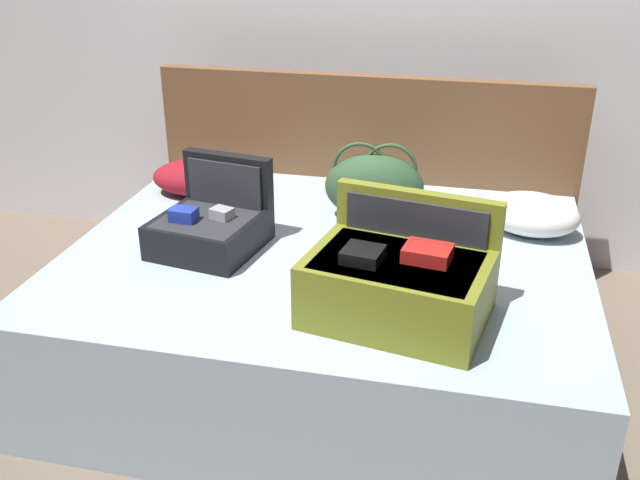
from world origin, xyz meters
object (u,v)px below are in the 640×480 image
Objects in this scene: bed at (327,308)px; hard_case_medium at (211,224)px; pillow_center_head at (532,214)px; duffel_bag at (374,186)px; pillow_near_headboard at (197,177)px; hard_case_large at (399,281)px.

hard_case_medium reaches higher than bed.
duffel_bag is at bearing 179.12° from pillow_center_head.
bed is at bearing -156.42° from pillow_center_head.
pillow_near_headboard is (-0.87, 0.11, -0.07)m from duffel_bag.
hard_case_medium is at bearing -62.92° from pillow_near_headboard.
hard_case_large is at bearing -40.34° from pillow_near_headboard.
pillow_near_headboard is at bearing 126.48° from hard_case_medium.
hard_case_medium is (-0.46, -0.08, 0.37)m from bed.
hard_case_medium is (-0.80, 0.37, -0.04)m from hard_case_large.
bed is 4.55× the size of duffel_bag.
pillow_center_head is at bearing 23.58° from bed.
duffel_bag is at bearing -7.26° from pillow_near_headboard.
hard_case_large reaches higher than pillow_center_head.
pillow_near_headboard is 1.55m from pillow_center_head.
bed is at bearing -109.97° from duffel_bag.
hard_case_large is (0.34, -0.45, 0.41)m from bed.
pillow_near_headboard is at bearing 172.74° from duffel_bag.
pillow_near_headboard is (-0.74, 0.47, 0.35)m from bed.
hard_case_medium is 0.62m from pillow_near_headboard.
pillow_near_headboard is (-0.28, 0.55, -0.02)m from hard_case_medium.
duffel_bag reaches higher than bed.
duffel_bag is (0.13, 0.36, 0.43)m from bed.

